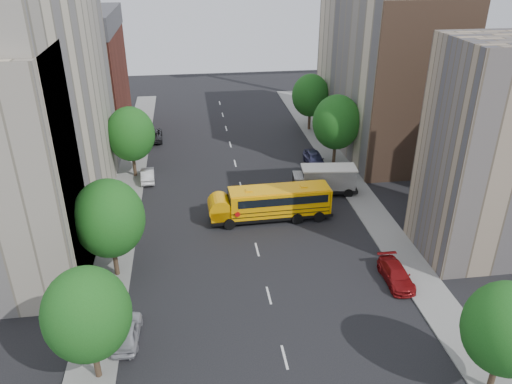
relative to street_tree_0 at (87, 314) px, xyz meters
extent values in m
plane|color=black|center=(11.00, 14.00, -4.64)|extent=(120.00, 120.00, 0.00)
cube|color=slate|center=(-0.50, 19.00, -4.58)|extent=(3.00, 80.00, 0.12)
cube|color=slate|center=(22.50, 19.00, -4.58)|extent=(3.00, 80.00, 0.12)
cube|color=silver|center=(11.00, 24.00, -4.64)|extent=(0.15, 64.00, 0.01)
cube|color=beige|center=(-7.00, 20.00, 5.36)|extent=(10.00, 26.00, 20.00)
cube|color=maroon|center=(-7.00, 42.00, 1.86)|extent=(10.00, 15.00, 13.00)
cube|color=gray|center=(29.00, 9.50, 3.86)|extent=(10.00, 7.00, 17.00)
cube|color=beige|center=(29.00, 34.00, 4.36)|extent=(10.00, 22.00, 18.00)
cube|color=brown|center=(29.00, 23.00, 4.36)|extent=(10.10, 0.30, 18.00)
cylinder|color=#38281C|center=(0.00, 0.00, -3.29)|extent=(0.36, 0.36, 2.70)
ellipsoid|color=#154D14|center=(0.00, 0.00, 0.01)|extent=(4.80, 4.80, 5.52)
cylinder|color=#38281C|center=(0.00, 10.00, -3.20)|extent=(0.36, 0.36, 2.88)
ellipsoid|color=#154D14|center=(0.00, 10.00, 0.32)|extent=(5.12, 5.12, 5.89)
cylinder|color=#38281C|center=(0.00, 28.00, -3.24)|extent=(0.36, 0.36, 2.81)
ellipsoid|color=#154D14|center=(0.00, 28.00, 0.20)|extent=(4.99, 4.99, 5.74)
cylinder|color=#38281C|center=(22.00, -4.00, -3.34)|extent=(0.36, 0.36, 2.59)
ellipsoid|color=#154D14|center=(22.00, -4.00, -0.18)|extent=(4.61, 4.61, 5.30)
cylinder|color=#38281C|center=(22.00, 28.00, -3.16)|extent=(0.36, 0.36, 2.95)
ellipsoid|color=#154D14|center=(22.00, 28.00, 0.44)|extent=(5.25, 5.25, 6.04)
cylinder|color=#38281C|center=(22.00, 40.00, -3.27)|extent=(0.36, 0.36, 2.74)
ellipsoid|color=#154D14|center=(22.00, 40.00, 0.07)|extent=(4.86, 4.86, 5.59)
cube|color=black|center=(12.93, 16.90, -4.10)|extent=(11.10, 2.82, 0.30)
cube|color=#FFA905|center=(13.62, 16.92, -2.82)|extent=(8.93, 2.71, 2.27)
cube|color=#FFA905|center=(8.40, 16.78, -3.51)|extent=(1.84, 2.31, 0.99)
cube|color=black|center=(9.44, 16.81, -2.33)|extent=(0.56, 2.28, 1.18)
cube|color=#FFA905|center=(13.62, 16.92, -1.67)|extent=(8.93, 2.51, 0.14)
cube|color=black|center=(13.82, 16.93, -2.33)|extent=(8.15, 2.75, 0.74)
cube|color=black|center=(13.62, 16.92, -3.61)|extent=(8.93, 2.77, 0.06)
cube|color=black|center=(13.62, 16.92, -3.21)|extent=(8.93, 2.77, 0.06)
cube|color=#FFA905|center=(18.10, 17.05, -2.82)|extent=(0.22, 2.47, 2.27)
cube|color=#FFA905|center=(10.96, 16.85, -1.57)|extent=(0.61, 0.61, 0.10)
cube|color=#FFA905|center=(15.89, 16.98, -1.57)|extent=(0.61, 0.61, 0.10)
cylinder|color=#FFA905|center=(8.40, 16.78, -3.02)|extent=(2.13, 2.32, 2.07)
cylinder|color=red|center=(9.82, 15.49, -3.16)|extent=(0.49, 0.05, 0.49)
cylinder|color=black|center=(9.13, 15.56, -4.15)|extent=(0.99, 0.32, 0.99)
cylinder|color=black|center=(9.06, 18.03, -4.15)|extent=(0.99, 0.32, 0.99)
cylinder|color=black|center=(15.13, 15.73, -4.15)|extent=(0.99, 0.32, 0.99)
cylinder|color=black|center=(15.07, 18.19, -4.15)|extent=(0.99, 0.32, 0.99)
cylinder|color=black|center=(17.10, 15.79, -4.15)|extent=(0.99, 0.32, 0.99)
cylinder|color=black|center=(17.04, 18.25, -4.15)|extent=(0.99, 0.32, 0.99)
cube|color=black|center=(18.95, 21.28, -4.08)|extent=(6.88, 2.90, 0.33)
cube|color=white|center=(19.51, 21.23, -2.91)|extent=(5.32, 2.63, 2.01)
cube|color=white|center=(16.51, 21.53, -3.25)|extent=(1.77, 2.27, 1.34)
cube|color=silver|center=(19.51, 21.23, -1.86)|extent=(5.55, 2.77, 0.13)
cylinder|color=black|center=(16.40, 20.43, -4.17)|extent=(0.96, 0.37, 0.94)
cylinder|color=black|center=(16.63, 22.64, -4.17)|extent=(0.96, 0.37, 0.94)
cylinder|color=black|center=(19.06, 20.15, -4.17)|extent=(0.96, 0.37, 0.94)
cylinder|color=black|center=(19.29, 22.37, -4.17)|extent=(0.96, 0.37, 0.94)
cylinder|color=black|center=(21.50, 19.90, -4.17)|extent=(0.96, 0.37, 0.94)
cylinder|color=black|center=(21.73, 22.12, -4.17)|extent=(0.96, 0.37, 0.94)
imported|color=#B0B0B7|center=(1.40, 2.85, -3.96)|extent=(1.78, 4.05, 1.36)
imported|color=silver|center=(1.40, 26.73, -4.00)|extent=(1.60, 3.97, 1.28)
imported|color=black|center=(1.40, 38.99, -3.94)|extent=(2.49, 5.09, 1.39)
imported|color=maroon|center=(20.60, 6.33, -4.01)|extent=(1.82, 4.39, 1.27)
imported|color=#323358|center=(19.80, 28.18, -3.84)|extent=(1.92, 4.70, 1.59)
camera|label=1|loc=(6.15, -22.16, 18.06)|focal=35.00mm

